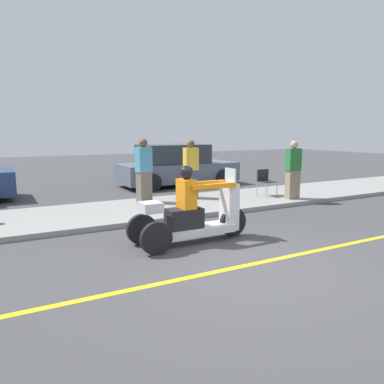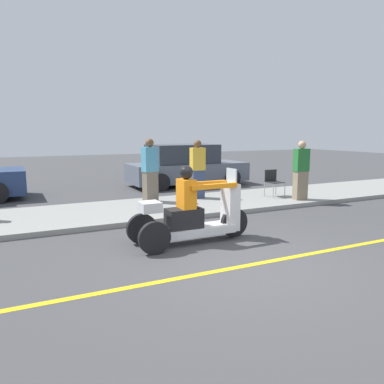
{
  "view_description": "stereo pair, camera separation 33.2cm",
  "coord_description": "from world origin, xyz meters",
  "px_view_note": "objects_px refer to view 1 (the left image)",
  "views": [
    {
      "loc": [
        -3.62,
        -4.59,
        2.12
      ],
      "look_at": [
        -0.26,
        1.53,
        0.99
      ],
      "focal_mm": 35.0,
      "sensor_mm": 36.0,
      "label": 1
    },
    {
      "loc": [
        -3.32,
        -4.74,
        2.12
      ],
      "look_at": [
        -0.26,
        1.53,
        0.99
      ],
      "focal_mm": 35.0,
      "sensor_mm": 36.0,
      "label": 2
    }
  ],
  "objects_px": {
    "spectator_end_of_line": "(191,170)",
    "folding_chair_set_back": "(265,180)",
    "spectator_far_back": "(144,172)",
    "parked_car_lot_left": "(176,166)",
    "motorcycle_trike": "(193,216)",
    "spectator_by_tree": "(293,171)"
  },
  "relations": [
    {
      "from": "motorcycle_trike",
      "to": "parked_car_lot_left",
      "type": "bearing_deg",
      "value": 65.91
    },
    {
      "from": "motorcycle_trike",
      "to": "spectator_end_of_line",
      "type": "height_order",
      "value": "spectator_end_of_line"
    },
    {
      "from": "motorcycle_trike",
      "to": "spectator_by_tree",
      "type": "height_order",
      "value": "spectator_by_tree"
    },
    {
      "from": "spectator_end_of_line",
      "to": "parked_car_lot_left",
      "type": "bearing_deg",
      "value": 70.63
    },
    {
      "from": "spectator_far_back",
      "to": "motorcycle_trike",
      "type": "bearing_deg",
      "value": -97.44
    },
    {
      "from": "spectator_far_back",
      "to": "parked_car_lot_left",
      "type": "xyz_separation_m",
      "value": [
        2.68,
        3.34,
        -0.23
      ]
    },
    {
      "from": "spectator_end_of_line",
      "to": "folding_chair_set_back",
      "type": "bearing_deg",
      "value": -17.75
    },
    {
      "from": "spectator_by_tree",
      "to": "spectator_far_back",
      "type": "height_order",
      "value": "spectator_far_back"
    },
    {
      "from": "motorcycle_trike",
      "to": "folding_chair_set_back",
      "type": "relative_size",
      "value": 2.97
    },
    {
      "from": "spectator_end_of_line",
      "to": "parked_car_lot_left",
      "type": "height_order",
      "value": "spectator_end_of_line"
    },
    {
      "from": "spectator_end_of_line",
      "to": "spectator_far_back",
      "type": "bearing_deg",
      "value": 178.77
    },
    {
      "from": "parked_car_lot_left",
      "to": "spectator_end_of_line",
      "type": "bearing_deg",
      "value": -109.37
    },
    {
      "from": "parked_car_lot_left",
      "to": "spectator_by_tree",
      "type": "bearing_deg",
      "value": -73.69
    },
    {
      "from": "folding_chair_set_back",
      "to": "spectator_far_back",
      "type": "bearing_deg",
      "value": 168.62
    },
    {
      "from": "folding_chair_set_back",
      "to": "parked_car_lot_left",
      "type": "relative_size",
      "value": 0.18
    },
    {
      "from": "spectator_far_back",
      "to": "folding_chair_set_back",
      "type": "distance_m",
      "value": 3.85
    },
    {
      "from": "spectator_by_tree",
      "to": "spectator_far_back",
      "type": "relative_size",
      "value": 0.96
    },
    {
      "from": "spectator_end_of_line",
      "to": "parked_car_lot_left",
      "type": "relative_size",
      "value": 0.38
    },
    {
      "from": "spectator_end_of_line",
      "to": "spectator_by_tree",
      "type": "bearing_deg",
      "value": -30.61
    },
    {
      "from": "spectator_far_back",
      "to": "folding_chair_set_back",
      "type": "bearing_deg",
      "value": -11.38
    },
    {
      "from": "spectator_end_of_line",
      "to": "folding_chair_set_back",
      "type": "xyz_separation_m",
      "value": [
        2.26,
        -0.72,
        -0.34
      ]
    },
    {
      "from": "spectator_end_of_line",
      "to": "folding_chair_set_back",
      "type": "relative_size",
      "value": 2.14
    }
  ]
}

